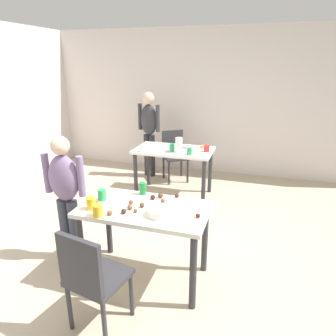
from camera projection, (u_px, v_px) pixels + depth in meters
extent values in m
plane|color=tan|center=(164.00, 271.00, 3.06)|extent=(6.40, 6.40, 0.00)
cube|color=silver|center=(217.00, 103.00, 5.53)|extent=(6.40, 0.10, 2.60)
cube|color=silver|center=(144.00, 209.00, 2.75)|extent=(1.17, 0.64, 0.04)
cylinder|color=#2D2D33|center=(82.00, 251.00, 2.78)|extent=(0.06, 0.06, 0.71)
cylinder|color=#2D2D33|center=(193.00, 273.00, 2.49)|extent=(0.06, 0.06, 0.71)
cylinder|color=#2D2D33|center=(109.00, 223.00, 3.26)|extent=(0.06, 0.06, 0.71)
cylinder|color=#2D2D33|center=(205.00, 239.00, 2.96)|extent=(0.06, 0.06, 0.71)
cube|color=white|center=(174.00, 150.00, 4.61)|extent=(1.17, 0.67, 0.04)
cylinder|color=#2D2D33|center=(136.00, 176.00, 4.63)|extent=(0.06, 0.06, 0.71)
cylinder|color=#2D2D33|center=(204.00, 183.00, 4.34)|extent=(0.06, 0.06, 0.71)
cylinder|color=#2D2D33|center=(148.00, 165.00, 5.13)|extent=(0.06, 0.06, 0.71)
cylinder|color=#2D2D33|center=(210.00, 171.00, 4.84)|extent=(0.06, 0.06, 0.71)
cube|color=#2D2D33|center=(99.00, 277.00, 2.32)|extent=(0.47, 0.47, 0.04)
cube|color=#2D2D33|center=(80.00, 265.00, 2.10)|extent=(0.38, 0.11, 0.42)
cylinder|color=#2D2D33|center=(99.00, 281.00, 2.61)|extent=(0.04, 0.04, 0.41)
cylinder|color=#2D2D33|center=(131.00, 294.00, 2.46)|extent=(0.04, 0.04, 0.41)
cylinder|color=#2D2D33|center=(70.00, 307.00, 2.33)|extent=(0.04, 0.04, 0.41)
cylinder|color=#2D2D33|center=(104.00, 324.00, 2.18)|extent=(0.04, 0.04, 0.41)
cube|color=#2D2D33|center=(175.00, 157.00, 5.31)|extent=(0.55, 0.55, 0.04)
cube|color=#2D2D33|center=(172.00, 142.00, 5.40)|extent=(0.34, 0.24, 0.42)
cylinder|color=#2D2D33|center=(188.00, 171.00, 5.27)|extent=(0.04, 0.04, 0.41)
cylinder|color=#2D2D33|center=(169.00, 173.00, 5.18)|extent=(0.04, 0.04, 0.41)
cylinder|color=#2D2D33|center=(181.00, 165.00, 5.58)|extent=(0.04, 0.04, 0.41)
cylinder|color=#2D2D33|center=(164.00, 167.00, 5.49)|extent=(0.04, 0.04, 0.41)
cylinder|color=#383D4C|center=(65.00, 229.00, 3.18)|extent=(0.11, 0.11, 0.67)
cylinder|color=#383D4C|center=(75.00, 230.00, 3.16)|extent=(0.11, 0.11, 0.67)
ellipsoid|color=slate|center=(64.00, 178.00, 2.98)|extent=(0.33, 0.21, 0.48)
sphere|color=beige|center=(60.00, 146.00, 2.87)|extent=(0.18, 0.18, 0.18)
cylinder|color=slate|center=(47.00, 173.00, 3.02)|extent=(0.07, 0.07, 0.41)
cylinder|color=slate|center=(81.00, 176.00, 2.92)|extent=(0.07, 0.07, 0.41)
cylinder|color=#28282D|center=(152.00, 156.00, 5.54)|extent=(0.11, 0.11, 0.77)
cylinder|color=#28282D|center=(147.00, 155.00, 5.59)|extent=(0.11, 0.11, 0.77)
ellipsoid|color=#333338|center=(149.00, 120.00, 5.35)|extent=(0.36, 0.27, 0.54)
sphere|color=beige|center=(148.00, 98.00, 5.23)|extent=(0.21, 0.21, 0.21)
cylinder|color=#333338|center=(158.00, 118.00, 5.24)|extent=(0.09, 0.09, 0.46)
cylinder|color=#333338|center=(140.00, 117.00, 5.43)|extent=(0.09, 0.09, 0.46)
cylinder|color=white|center=(160.00, 212.00, 2.59)|extent=(0.22, 0.22, 0.06)
cylinder|color=#198438|center=(143.00, 188.00, 3.00)|extent=(0.07, 0.07, 0.12)
cube|color=silver|center=(119.00, 202.00, 2.84)|extent=(0.17, 0.02, 0.01)
cylinder|color=yellow|center=(98.00, 211.00, 2.56)|extent=(0.09, 0.09, 0.10)
cylinder|color=yellow|center=(91.00, 203.00, 2.69)|extent=(0.08, 0.08, 0.11)
cylinder|color=green|center=(102.00, 195.00, 2.87)|extent=(0.08, 0.08, 0.11)
sphere|color=brown|center=(136.00, 210.00, 2.64)|extent=(0.04, 0.04, 0.04)
sphere|color=#3D2319|center=(124.00, 211.00, 2.62)|extent=(0.05, 0.05, 0.05)
sphere|color=#3D2319|center=(198.00, 216.00, 2.55)|extent=(0.04, 0.04, 0.04)
sphere|color=brown|center=(89.00, 200.00, 2.82)|extent=(0.05, 0.05, 0.05)
sphere|color=brown|center=(163.00, 200.00, 2.83)|extent=(0.04, 0.04, 0.04)
sphere|color=brown|center=(161.00, 195.00, 2.93)|extent=(0.05, 0.05, 0.05)
sphere|color=brown|center=(104.00, 194.00, 2.95)|extent=(0.05, 0.05, 0.05)
sphere|color=brown|center=(110.00, 213.00, 2.59)|extent=(0.05, 0.05, 0.05)
sphere|color=brown|center=(142.00, 205.00, 2.73)|extent=(0.05, 0.05, 0.05)
sphere|color=brown|center=(96.00, 201.00, 2.80)|extent=(0.05, 0.05, 0.05)
sphere|color=#3D2319|center=(153.00, 197.00, 2.89)|extent=(0.05, 0.05, 0.05)
sphere|color=#3D2319|center=(177.00, 196.00, 2.93)|extent=(0.04, 0.04, 0.04)
sphere|color=brown|center=(130.00, 207.00, 2.69)|extent=(0.05, 0.05, 0.05)
sphere|color=brown|center=(131.00, 202.00, 2.79)|extent=(0.04, 0.04, 0.04)
cylinder|color=white|center=(179.00, 145.00, 4.40)|extent=(0.11, 0.11, 0.22)
cylinder|color=green|center=(189.00, 151.00, 4.31)|extent=(0.07, 0.07, 0.10)
cylinder|color=green|center=(172.00, 147.00, 4.49)|extent=(0.08, 0.08, 0.11)
cylinder|color=red|center=(207.00, 148.00, 4.45)|extent=(0.08, 0.08, 0.10)
cylinder|color=white|center=(142.00, 148.00, 4.47)|extent=(0.09, 0.09, 0.09)
torus|color=pink|center=(186.00, 147.00, 4.66)|extent=(0.13, 0.13, 0.04)
torus|color=gold|center=(204.00, 146.00, 4.69)|extent=(0.11, 0.11, 0.03)
torus|color=white|center=(194.00, 150.00, 4.49)|extent=(0.14, 0.14, 0.04)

